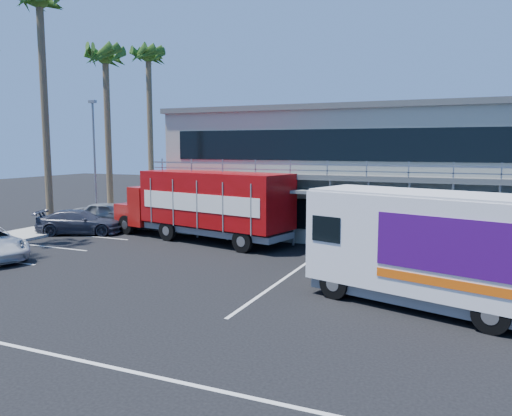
% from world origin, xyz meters
% --- Properties ---
extents(ground, '(120.00, 120.00, 0.00)m').
position_xyz_m(ground, '(0.00, 0.00, 0.00)').
color(ground, black).
rests_on(ground, ground).
extents(building, '(22.40, 12.00, 7.30)m').
position_xyz_m(building, '(3.00, 14.94, 3.66)').
color(building, gray).
rests_on(building, ground).
extents(curb_strip, '(3.00, 32.00, 0.16)m').
position_xyz_m(curb_strip, '(-15.00, 6.00, 0.08)').
color(curb_strip, '#A5A399').
rests_on(curb_strip, ground).
extents(palm_d, '(2.80, 2.80, 14.75)m').
position_xyz_m(palm_d, '(-15.20, 8.00, 12.80)').
color(palm_d, brown).
rests_on(palm_d, ground).
extents(palm_e, '(2.80, 2.80, 12.25)m').
position_xyz_m(palm_e, '(-14.70, 13.00, 10.57)').
color(palm_e, brown).
rests_on(palm_e, ground).
extents(palm_f, '(2.80, 2.80, 13.25)m').
position_xyz_m(palm_f, '(-15.10, 18.50, 11.47)').
color(palm_f, brown).
rests_on(palm_f, ground).
extents(light_pole_far, '(0.50, 0.25, 8.09)m').
position_xyz_m(light_pole_far, '(-14.20, 11.00, 4.50)').
color(light_pole_far, gray).
rests_on(light_pole_far, ground).
extents(red_truck, '(11.51, 4.99, 3.78)m').
position_xyz_m(red_truck, '(-4.75, 8.67, 2.08)').
color(red_truck, '#9A100C').
rests_on(red_truck, ground).
extents(white_van, '(7.99, 4.63, 3.70)m').
position_xyz_m(white_van, '(7.36, 1.62, 1.96)').
color(white_van, white).
rests_on(white_van, ground).
extents(parked_car_d, '(5.29, 3.84, 1.42)m').
position_xyz_m(parked_car_d, '(-12.50, 7.60, 0.71)').
color(parked_car_d, '#303240').
rests_on(parked_car_d, ground).
extents(parked_car_e, '(4.95, 2.38, 1.63)m').
position_xyz_m(parked_car_e, '(-12.50, 10.32, 0.81)').
color(parked_car_e, gray).
rests_on(parked_car_e, ground).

